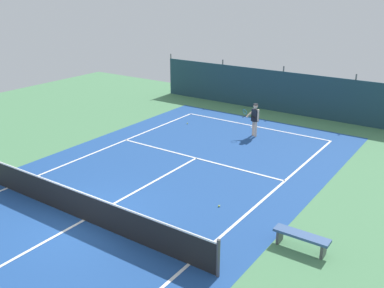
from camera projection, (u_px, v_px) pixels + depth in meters
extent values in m
plane|color=#4C8456|center=(84.00, 220.00, 13.97)|extent=(36.00, 36.00, 0.00)
cube|color=#1E478C|center=(84.00, 220.00, 13.97)|extent=(11.02, 26.60, 0.01)
cube|color=white|center=(254.00, 126.00, 23.16)|extent=(8.22, 0.10, 0.01)
cube|color=white|center=(8.00, 188.00, 16.16)|extent=(0.10, 23.80, 0.01)
cube|color=white|center=(189.00, 264.00, 11.78)|extent=(0.10, 23.80, 0.01)
cube|color=white|center=(196.00, 158.00, 18.91)|extent=(8.22, 0.10, 0.01)
cube|color=white|center=(84.00, 220.00, 13.97)|extent=(0.10, 12.80, 0.01)
cube|color=white|center=(253.00, 127.00, 23.04)|extent=(0.10, 0.30, 0.01)
cube|color=black|center=(83.00, 207.00, 13.81)|extent=(9.92, 0.03, 0.95)
cube|color=white|center=(82.00, 193.00, 13.64)|extent=(9.92, 0.04, 0.05)
cylinder|color=#47474C|center=(218.00, 258.00, 11.11)|extent=(0.10, 0.10, 1.10)
cube|color=#1E3D4C|center=(282.00, 92.00, 25.34)|extent=(16.22, 0.06, 2.40)
cylinder|color=#595B60|center=(171.00, 74.00, 29.65)|extent=(0.08, 0.08, 2.70)
cylinder|color=#595B60|center=(222.00, 81.00, 27.49)|extent=(0.08, 0.08, 2.70)
cylinder|color=#595B60|center=(282.00, 89.00, 25.33)|extent=(0.08, 0.08, 2.70)
cylinder|color=#595B60|center=(353.00, 99.00, 23.17)|extent=(0.08, 0.08, 2.70)
cube|color=#234C1E|center=(285.00, 101.00, 26.02)|extent=(14.60, 0.70, 1.10)
cylinder|color=beige|center=(256.00, 129.00, 21.47)|extent=(0.12, 0.12, 0.82)
cylinder|color=beige|center=(253.00, 128.00, 21.63)|extent=(0.12, 0.12, 0.82)
cylinder|color=black|center=(255.00, 119.00, 21.38)|extent=(0.40, 0.40, 0.22)
cube|color=#1E232D|center=(255.00, 115.00, 21.31)|extent=(0.41, 0.34, 0.56)
sphere|color=beige|center=(256.00, 106.00, 21.16)|extent=(0.22, 0.22, 0.22)
cylinder|color=black|center=(256.00, 104.00, 21.13)|extent=(0.23, 0.23, 0.04)
cylinder|color=beige|center=(258.00, 115.00, 21.11)|extent=(0.09, 0.09, 0.58)
cylinder|color=beige|center=(250.00, 113.00, 21.43)|extent=(0.31, 0.51, 0.41)
cylinder|color=black|center=(245.00, 116.00, 21.38)|extent=(0.15, 0.26, 0.13)
torus|color=teal|center=(245.00, 112.00, 21.30)|extent=(0.33, 0.25, 0.29)
sphere|color=#CCDB33|center=(219.00, 206.00, 14.79)|extent=(0.07, 0.07, 0.07)
sphere|color=#CCDB33|center=(187.00, 123.00, 23.51)|extent=(0.07, 0.07, 0.07)
cube|color=#335184|center=(302.00, 235.00, 12.31)|extent=(1.60, 0.40, 0.08)
cube|color=#4C4C51|center=(280.00, 235.00, 12.73)|extent=(0.08, 0.36, 0.45)
cube|color=#4C4C51|center=(324.00, 250.00, 12.04)|extent=(0.08, 0.36, 0.45)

